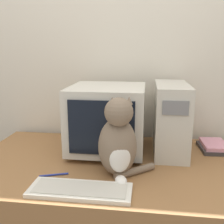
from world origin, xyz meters
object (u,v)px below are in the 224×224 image
(keyboard, at_px, (80,190))
(cat, at_px, (118,142))
(crt_monitor, at_px, (107,118))
(computer_tower, at_px, (171,118))
(pen, at_px, (54,175))
(book_stack, at_px, (214,146))

(keyboard, height_order, cat, cat)
(crt_monitor, distance_m, computer_tower, 0.36)
(pen, bearing_deg, computer_tower, 34.83)
(keyboard, bearing_deg, pen, 141.66)
(crt_monitor, distance_m, keyboard, 0.50)
(keyboard, relative_size, book_stack, 2.02)
(keyboard, bearing_deg, crt_monitor, 84.38)
(computer_tower, xyz_separation_m, book_stack, (0.26, 0.05, -0.18))
(pen, bearing_deg, cat, 9.09)
(keyboard, xyz_separation_m, cat, (0.14, 0.17, 0.16))
(pen, bearing_deg, crt_monitor, 59.03)
(crt_monitor, xyz_separation_m, pen, (-0.20, -0.34, -0.19))
(computer_tower, bearing_deg, keyboard, -127.96)
(computer_tower, distance_m, book_stack, 0.32)
(crt_monitor, relative_size, keyboard, 1.00)
(keyboard, bearing_deg, computer_tower, 52.04)
(computer_tower, relative_size, book_stack, 2.00)
(book_stack, relative_size, pen, 1.63)
(computer_tower, relative_size, keyboard, 0.99)
(crt_monitor, relative_size, book_stack, 2.02)
(computer_tower, relative_size, cat, 1.12)
(keyboard, xyz_separation_m, book_stack, (0.67, 0.56, 0.01))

